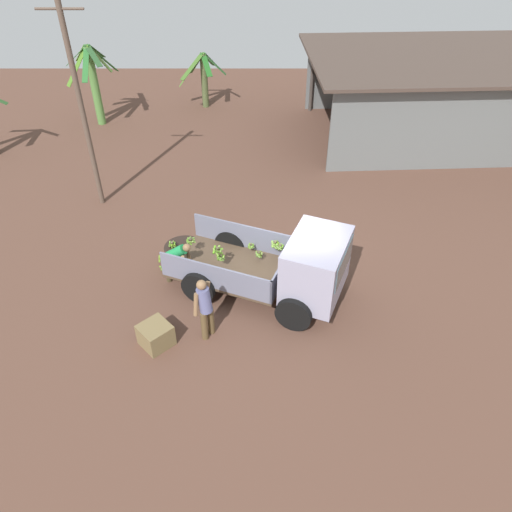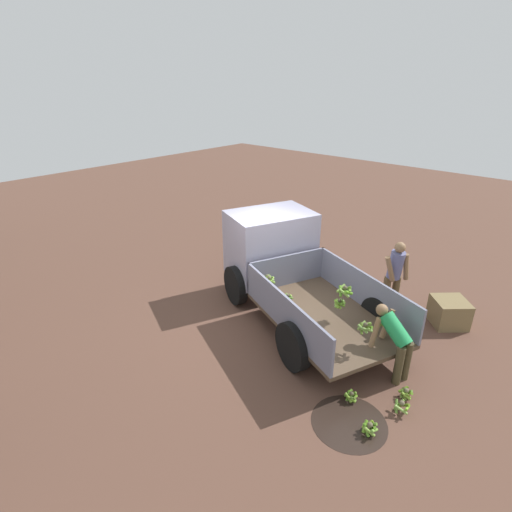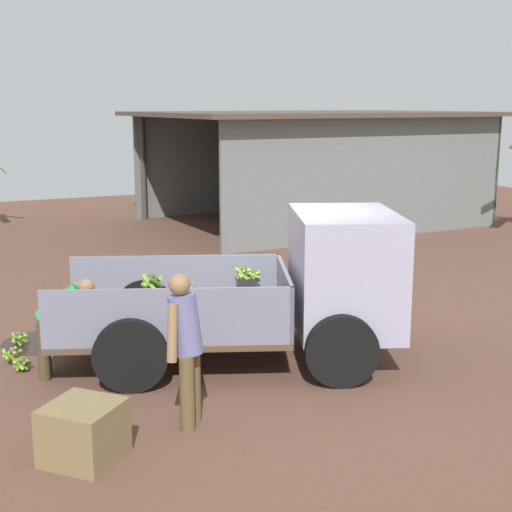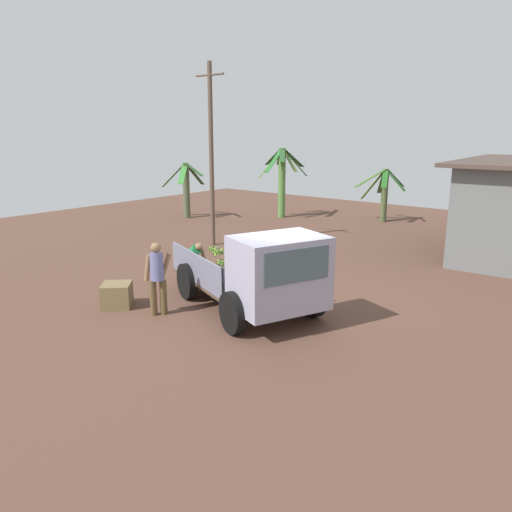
{
  "view_description": "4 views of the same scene",
  "coord_description": "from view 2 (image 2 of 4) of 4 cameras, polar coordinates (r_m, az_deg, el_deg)",
  "views": [
    {
      "loc": [
        -0.81,
        -10.26,
        9.0
      ],
      "look_at": [
        -0.81,
        -0.26,
        1.1
      ],
      "focal_mm": 35.0,
      "sensor_mm": 36.0,
      "label": 1
    },
    {
      "loc": [
        -4.94,
        5.91,
        4.85
      ],
      "look_at": [
        0.08,
        0.31,
        1.48
      ],
      "focal_mm": 28.0,
      "sensor_mm": 36.0,
      "label": 2
    },
    {
      "loc": [
        -4.38,
        -8.75,
        3.41
      ],
      "look_at": [
        -0.38,
        -0.27,
        1.41
      ],
      "focal_mm": 50.0,
      "sensor_mm": 36.0,
      "label": 3
    },
    {
      "loc": [
        6.62,
        -9.0,
        4.16
      ],
      "look_at": [
        -0.17,
        -0.6,
        1.42
      ],
      "focal_mm": 35.0,
      "sensor_mm": 36.0,
      "label": 4
    }
  ],
  "objects": [
    {
      "name": "banana_bunch_on_ground_0",
      "position": [
        7.08,
        13.45,
        -18.88
      ],
      "size": [
        0.23,
        0.22,
        0.18
      ],
      "color": "#4D4532",
      "rests_on": "ground"
    },
    {
      "name": "mud_patch_0",
      "position": [
        6.8,
        13.14,
        -22.17
      ],
      "size": [
        1.17,
        1.17,
        0.01
      ],
      "primitive_type": "cylinder",
      "color": "black",
      "rests_on": "ground"
    },
    {
      "name": "cargo_truck",
      "position": [
        9.17,
        3.53,
        -0.4
      ],
      "size": [
        4.88,
        3.46,
        2.01
      ],
      "rotation": [
        0.0,
        0.0,
        -0.38
      ],
      "color": "brown",
      "rests_on": "ground"
    },
    {
      "name": "person_foreground_visitor",
      "position": [
        9.25,
        19.2,
        -2.34
      ],
      "size": [
        0.53,
        0.63,
        1.69
      ],
      "rotation": [
        0.0,
        0.0,
        2.49
      ],
      "color": "brown",
      "rests_on": "ground"
    },
    {
      "name": "banana_bunch_on_ground_2",
      "position": [
        7.08,
        20.09,
        -19.46
      ],
      "size": [
        0.26,
        0.26,
        0.23
      ],
      "color": "brown",
      "rests_on": "ground"
    },
    {
      "name": "ground",
      "position": [
        9.1,
        1.7,
        -8.06
      ],
      "size": [
        36.0,
        36.0,
        0.0
      ],
      "primitive_type": "plane",
      "color": "brown"
    },
    {
      "name": "person_worker_loading",
      "position": [
        7.39,
        19.23,
        -11.1
      ],
      "size": [
        0.76,
        0.66,
        1.26
      ],
      "rotation": [
        0.0,
        0.0,
        -0.23
      ],
      "color": "#473D26",
      "rests_on": "ground"
    },
    {
      "name": "wooden_crate_0",
      "position": [
        9.5,
        25.86,
        -7.24
      ],
      "size": [
        0.95,
        0.95,
        0.57
      ],
      "primitive_type": "cube",
      "rotation": [
        0.0,
        0.0,
        5.47
      ],
      "color": "olive",
      "rests_on": "ground"
    },
    {
      "name": "banana_bunch_on_ground_1",
      "position": [
        6.65,
        15.91,
        -22.49
      ],
      "size": [
        0.25,
        0.25,
        0.21
      ],
      "color": "brown",
      "rests_on": "ground"
    },
    {
      "name": "banana_bunch_on_ground_3",
      "position": [
        7.37,
        20.63,
        -17.82
      ],
      "size": [
        0.25,
        0.24,
        0.2
      ],
      "color": "brown",
      "rests_on": "ground"
    }
  ]
}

